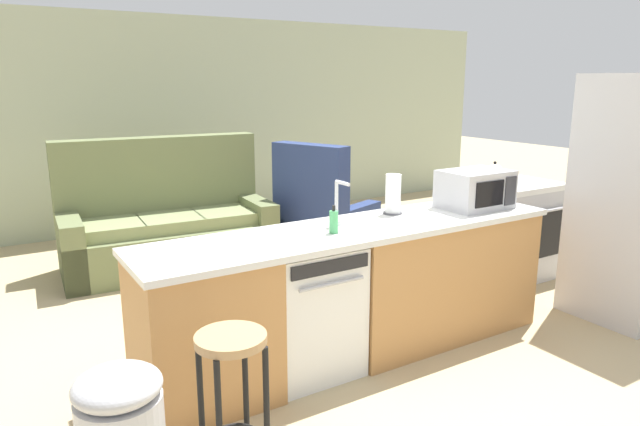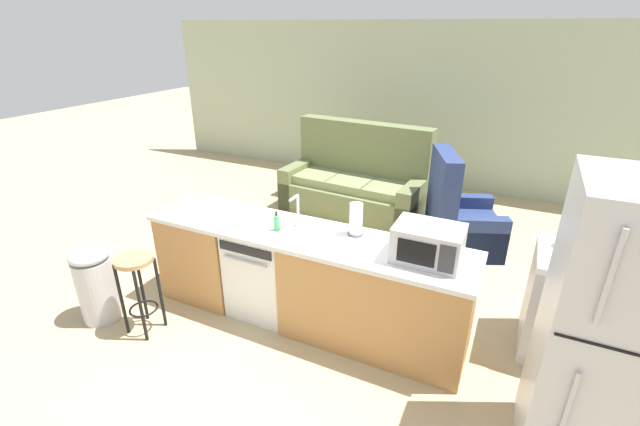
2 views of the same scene
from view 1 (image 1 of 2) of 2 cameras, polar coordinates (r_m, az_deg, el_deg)
ground_plane at (r=3.96m, az=1.78°, el=-14.36°), size 24.00×24.00×0.00m
wall_back at (r=7.48m, az=-14.36°, el=8.75°), size 10.00×0.06×2.60m
kitchen_counter at (r=3.91m, az=4.78°, el=-8.00°), size 2.94×0.66×0.90m
dishwasher at (r=3.66m, az=-1.48°, el=-9.47°), size 0.58×0.61×0.84m
stove_range at (r=5.69m, az=18.78°, el=-1.53°), size 0.76×0.68×0.90m
refrigerator at (r=4.98m, az=28.89°, el=1.23°), size 0.72×0.73×1.87m
microwave at (r=4.37m, az=15.25°, el=2.31°), size 0.50×0.37×0.28m
sink_faucet at (r=3.70m, az=1.78°, el=0.72°), size 0.07×0.18×0.30m
paper_towel_roll at (r=4.06m, az=7.31°, el=1.84°), size 0.14×0.14×0.28m
soap_bottle at (r=3.53m, az=1.38°, el=-0.87°), size 0.06×0.06×0.18m
kettle at (r=5.54m, az=17.05°, el=3.86°), size 0.21×0.17×0.19m
bar_stool at (r=2.67m, az=-8.78°, el=-15.92°), size 0.32×0.32×0.74m
couch at (r=5.92m, az=-15.12°, el=-1.30°), size 2.06×1.04×1.27m
armchair at (r=6.05m, az=0.19°, el=-0.95°), size 1.05×1.08×1.20m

